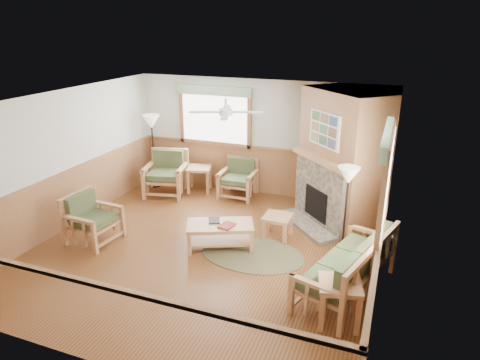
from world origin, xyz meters
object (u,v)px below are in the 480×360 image
(end_table_chairs, at_px, (199,179))
(armchair_back_right, at_px, (238,179))
(armchair_back_left, at_px, (166,174))
(floor_lamp_right, at_px, (345,211))
(sofa, at_px, (347,265))
(end_table_sofa, at_px, (339,303))
(coffee_table, at_px, (220,236))
(armchair_left, at_px, (93,219))
(footstool, at_px, (277,226))
(floor_lamp_left, at_px, (153,151))

(end_table_chairs, bearing_deg, armchair_back_right, 0.00)
(armchair_back_left, distance_m, floor_lamp_right, 4.57)
(sofa, bearing_deg, end_table_chairs, -110.51)
(end_table_sofa, bearing_deg, armchair_back_right, 127.83)
(armchair_back_left, xyz_separation_m, end_table_chairs, (0.66, 0.45, -0.20))
(sofa, bearing_deg, coffee_table, -87.31)
(floor_lamp_right, bearing_deg, armchair_left, -164.69)
(coffee_table, relative_size, end_table_chairs, 1.93)
(footstool, bearing_deg, armchair_back_left, 159.05)
(floor_lamp_left, xyz_separation_m, floor_lamp_right, (4.88, -1.72, -0.10))
(sofa, xyz_separation_m, floor_lamp_right, (-0.22, 1.18, 0.35))
(end_table_chairs, distance_m, end_table_sofa, 5.41)
(end_table_chairs, distance_m, floor_lamp_left, 1.34)
(armchair_back_left, distance_m, end_table_chairs, 0.82)
(sofa, height_order, armchair_back_left, armchair_back_left)
(sofa, bearing_deg, floor_lamp_left, -102.79)
(coffee_table, height_order, end_table_sofa, end_table_sofa)
(armchair_back_right, relative_size, floor_lamp_right, 0.55)
(coffee_table, bearing_deg, footstool, 17.89)
(armchair_left, height_order, end_table_chairs, armchair_left)
(floor_lamp_left, bearing_deg, armchair_back_right, 2.15)
(armchair_back_right, height_order, coffee_table, armchair_back_right)
(floor_lamp_left, relative_size, floor_lamp_right, 1.12)
(end_table_sofa, bearing_deg, armchair_back_left, 144.21)
(coffee_table, distance_m, end_table_chairs, 2.88)
(end_table_chairs, bearing_deg, floor_lamp_left, -176.04)
(footstool, distance_m, floor_lamp_right, 1.40)
(armchair_back_left, bearing_deg, sofa, -42.29)
(armchair_left, distance_m, floor_lamp_right, 4.59)
(footstool, bearing_deg, armchair_back_right, 131.29)
(armchair_left, xyz_separation_m, coffee_table, (2.31, 0.61, -0.22))
(end_table_chairs, relative_size, floor_lamp_left, 0.34)
(sofa, bearing_deg, armchair_back_right, -118.92)
(armchair_back_left, xyz_separation_m, floor_lamp_right, (4.36, -1.36, 0.30))
(armchair_back_right, distance_m, armchair_left, 3.47)
(coffee_table, bearing_deg, end_table_chairs, 99.33)
(armchair_back_right, bearing_deg, coffee_table, -78.42)
(footstool, relative_size, floor_lamp_left, 0.28)
(armchair_back_right, bearing_deg, sofa, -47.89)
(armchair_back_left, relative_size, armchair_back_right, 1.15)
(armchair_back_left, relative_size, floor_lamp_left, 0.56)
(end_table_chairs, distance_m, footstool, 2.94)
(armchair_back_left, relative_size, armchair_left, 1.12)
(sofa, relative_size, end_table_chairs, 3.26)
(floor_lamp_left, bearing_deg, armchair_left, -80.87)
(coffee_table, xyz_separation_m, footstool, (0.85, 0.77, -0.02))
(floor_lamp_left, bearing_deg, sofa, -29.66)
(armchair_back_left, relative_size, floor_lamp_right, 0.63)
(floor_lamp_left, bearing_deg, coffee_table, -39.84)
(end_table_sofa, relative_size, footstool, 1.23)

